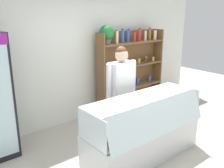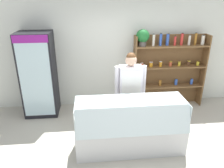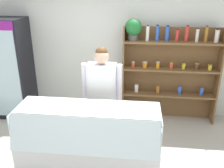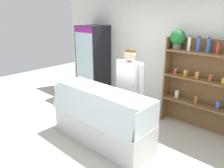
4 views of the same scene
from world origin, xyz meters
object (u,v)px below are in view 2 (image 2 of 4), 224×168
Objects in this scene: drinks_fridge at (39,75)px; deli_display_case at (129,134)px; shop_clerk at (130,86)px; shelving_unit at (165,63)px.

drinks_fridge reaches higher than deli_display_case.
shop_clerk is (0.11, 0.65, 0.70)m from deli_display_case.
shelving_unit is at bearing 44.11° from shop_clerk.
shop_clerk is at bearing -24.33° from drinks_fridge.
deli_display_case is (-1.16, -1.67, -0.83)m from shelving_unit.
drinks_fridge is at bearing -177.83° from shelving_unit.
shop_clerk is (-1.05, -1.02, -0.13)m from shelving_unit.
deli_display_case is 1.16× the size of shop_clerk.
shelving_unit is (3.05, 0.12, 0.16)m from drinks_fridge.
drinks_fridge is 1.16× the size of shop_clerk.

